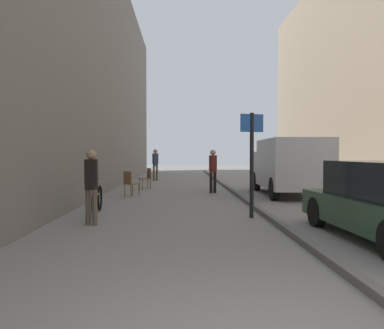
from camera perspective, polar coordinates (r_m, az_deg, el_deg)
The scene contains 11 objects.
ground_plane at distance 14.66m, azimuth 0.57°, elevation -4.65°, with size 80.00×80.00×0.00m, color gray.
building_facade_left at distance 15.88m, azimuth -20.83°, elevation 15.63°, with size 3.97×40.00×10.94m, color slate.
kerb_strip at distance 14.80m, azimuth 6.71°, elevation -4.37°, with size 0.16×40.00×0.12m, color #615F5B.
pedestrian_main_foreground at distance 15.64m, azimuth 3.12°, elevation -0.52°, with size 0.33×0.27×1.76m.
pedestrian_mid_block at distance 22.94m, azimuth -5.44°, elevation 0.29°, with size 0.36×0.27×1.87m.
pedestrian_far_crossing at distance 8.88m, azimuth -14.69°, elevation -2.45°, with size 0.32×0.25×1.69m.
delivery_van at distance 15.33m, azimuth 14.08°, elevation -0.06°, with size 2.21×5.16×2.14m.
street_sign_post at distance 9.61m, azimuth 8.83°, elevation 1.29°, with size 0.59×0.18×2.60m.
bicycle_leaning at distance 10.56m, azimuth -13.85°, elevation -5.04°, with size 0.20×1.77×0.98m.
cafe_chair_near_window at distance 17.61m, azimuth -6.70°, elevation -1.83°, with size 0.59×0.59×0.94m.
cafe_chair_by_doorway at distance 14.60m, azimuth -9.16°, elevation -2.54°, with size 0.62×0.62×0.94m.
Camera 1 is at (-0.58, -2.56, 1.59)m, focal length 36.07 mm.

